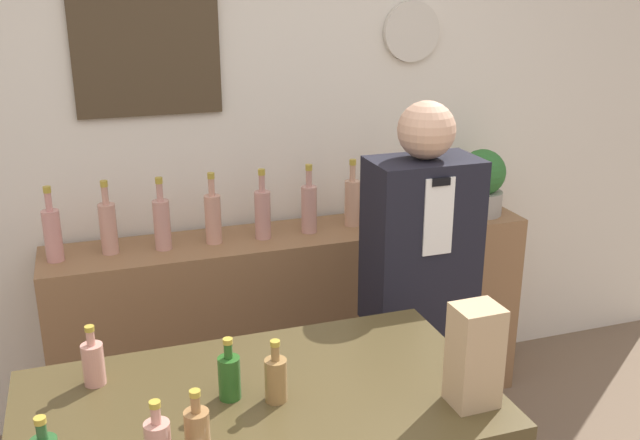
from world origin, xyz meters
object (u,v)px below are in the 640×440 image
at_px(potted_plant, 482,182).
at_px(tape_dispenser, 480,394).
at_px(paper_bag, 475,356).
at_px(shopkeeper, 418,308).

relative_size(potted_plant, tape_dispenser, 3.57).
bearing_deg(tape_dispenser, paper_bag, 167.51).
xyz_separation_m(shopkeeper, tape_dispenser, (-0.24, -0.84, 0.17)).
distance_m(paper_bag, tape_dispenser, 0.12).
bearing_deg(paper_bag, tape_dispenser, -12.49).
height_order(potted_plant, tape_dispenser, potted_plant).
distance_m(potted_plant, paper_bag, 1.73).
relative_size(shopkeeper, tape_dispenser, 17.87).
xyz_separation_m(paper_bag, tape_dispenser, (0.02, -0.01, -0.12)).
relative_size(paper_bag, tape_dispenser, 3.11).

